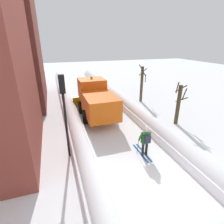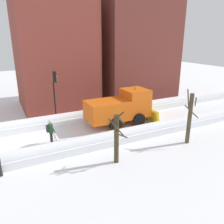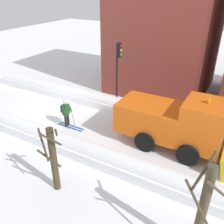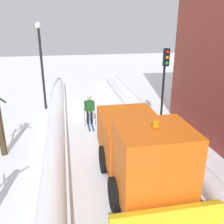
{
  "view_description": "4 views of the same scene",
  "coord_description": "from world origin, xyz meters",
  "px_view_note": "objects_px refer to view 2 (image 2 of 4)",
  "views": [
    {
      "loc": [
        -3.66,
        -5.26,
        5.94
      ],
      "look_at": [
        -0.07,
        5.41,
        1.38
      ],
      "focal_mm": 28.33,
      "sensor_mm": 36.0,
      "label": 1
    },
    {
      "loc": [
        15.53,
        -0.83,
        7.15
      ],
      "look_at": [
        0.57,
        6.75,
        1.6
      ],
      "focal_mm": 36.46,
      "sensor_mm": 36.0,
      "label": 2
    },
    {
      "loc": [
        10.45,
        10.69,
        7.81
      ],
      "look_at": [
        0.45,
        5.0,
        1.68
      ],
      "focal_mm": 38.95,
      "sensor_mm": 36.0,
      "label": 3
    },
    {
      "loc": [
        1.94,
        15.83,
        5.82
      ],
      "look_at": [
        -0.33,
        3.87,
        1.37
      ],
      "focal_mm": 40.35,
      "sensor_mm": 36.0,
      "label": 4
    }
  ],
  "objects_px": {
    "skier": "(51,130)",
    "traffic_light_pole": "(55,87)",
    "plow_truck": "(121,107)",
    "bare_tree_mid": "(190,118)",
    "bare_tree_near": "(117,138)"
  },
  "relations": [
    {
      "from": "skier",
      "to": "traffic_light_pole",
      "type": "distance_m",
      "value": 4.7
    },
    {
      "from": "plow_truck",
      "to": "skier",
      "type": "height_order",
      "value": "plow_truck"
    },
    {
      "from": "traffic_light_pole",
      "to": "bare_tree_mid",
      "type": "relative_size",
      "value": 1.17
    },
    {
      "from": "plow_truck",
      "to": "traffic_light_pole",
      "type": "distance_m",
      "value": 5.8
    },
    {
      "from": "skier",
      "to": "plow_truck",
      "type": "bearing_deg",
      "value": 100.72
    },
    {
      "from": "plow_truck",
      "to": "skier",
      "type": "xyz_separation_m",
      "value": [
        1.18,
        -6.23,
        -0.48
      ]
    },
    {
      "from": "plow_truck",
      "to": "traffic_light_pole",
      "type": "height_order",
      "value": "traffic_light_pole"
    },
    {
      "from": "bare_tree_mid",
      "to": "traffic_light_pole",
      "type": "bearing_deg",
      "value": -138.49
    },
    {
      "from": "plow_truck",
      "to": "bare_tree_near",
      "type": "xyz_separation_m",
      "value": [
        5.46,
        -3.33,
        0.12
      ]
    },
    {
      "from": "plow_truck",
      "to": "traffic_light_pole",
      "type": "relative_size",
      "value": 1.34
    },
    {
      "from": "bare_tree_near",
      "to": "skier",
      "type": "bearing_deg",
      "value": -145.86
    },
    {
      "from": "plow_truck",
      "to": "skier",
      "type": "relative_size",
      "value": 3.31
    },
    {
      "from": "skier",
      "to": "traffic_light_pole",
      "type": "relative_size",
      "value": 0.4
    },
    {
      "from": "plow_truck",
      "to": "bare_tree_mid",
      "type": "relative_size",
      "value": 1.57
    },
    {
      "from": "traffic_light_pole",
      "to": "skier",
      "type": "bearing_deg",
      "value": -19.61
    }
  ]
}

